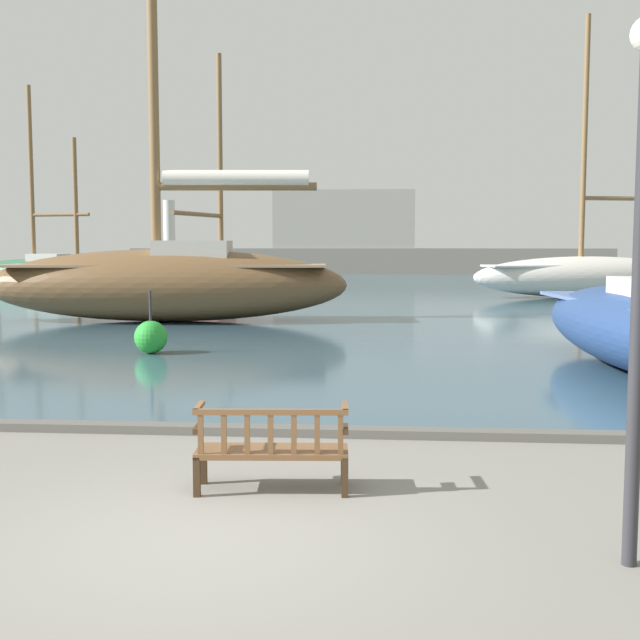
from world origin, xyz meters
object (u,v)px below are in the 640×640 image
sailboat_outer_port (586,275)px  sailboat_mid_starboard (38,268)px  sailboat_nearest_port (168,279)px  park_bench (272,448)px  channel_buoy (151,337)px  sailboat_mid_port (219,274)px

sailboat_outer_port → sailboat_mid_starboard: 32.71m
sailboat_outer_port → sailboat_nearest_port: sailboat_nearest_port is taller
park_bench → sailboat_mid_starboard: size_ratio=0.13×
sailboat_outer_port → sailboat_nearest_port: (-16.57, -13.36, 0.31)m
park_bench → sailboat_mid_starboard: 45.43m
sailboat_outer_port → channel_buoy: size_ratio=8.94×
park_bench → sailboat_outer_port: size_ratio=0.12×
channel_buoy → sailboat_nearest_port: bearing=102.5°
park_bench → sailboat_nearest_port: bearing=108.8°
sailboat_nearest_port → channel_buoy: 7.91m
sailboat_outer_port → sailboat_mid_starboard: sailboat_outer_port is taller
sailboat_outer_port → sailboat_mid_port: (-18.35, 3.06, -0.14)m
sailboat_outer_port → channel_buoy: bearing=-125.3°
sailboat_nearest_port → sailboat_mid_starboard: sailboat_nearest_port is taller
sailboat_mid_port → channel_buoy: bearing=-81.8°
park_bench → sailboat_nearest_port: sailboat_nearest_port is taller
park_bench → sailboat_outer_port: (10.64, 30.81, 0.69)m
park_bench → sailboat_mid_port: (-7.71, 33.87, 0.55)m
sailboat_nearest_port → sailboat_mid_starboard: size_ratio=1.18×
sailboat_nearest_port → sailboat_mid_starboard: 27.30m
channel_buoy → sailboat_mid_port: bearing=98.2°
sailboat_mid_starboard → channel_buoy: size_ratio=8.57×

